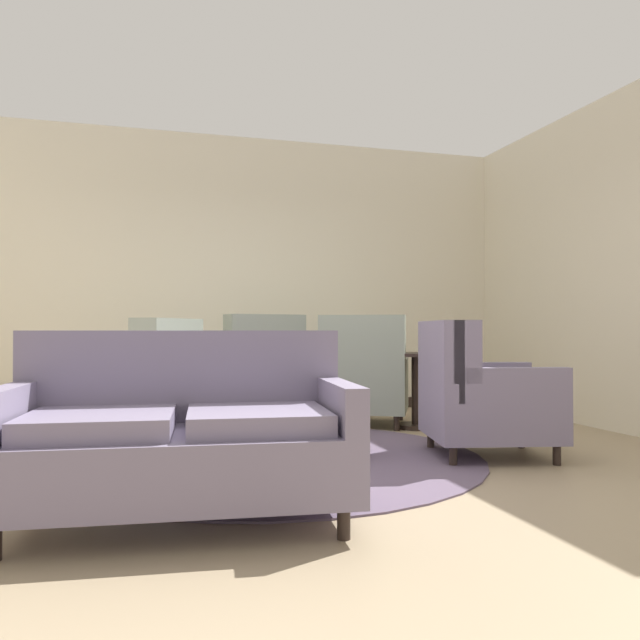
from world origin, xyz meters
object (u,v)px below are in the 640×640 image
Objects in this scene: side_table at (415,383)px; armchair_foreground_right at (256,380)px; armchair_near_window at (365,380)px; armchair_back_corner at (479,399)px; armchair_near_sideboard at (148,388)px; coffee_table at (301,407)px; settee at (181,439)px; porcelain_vase at (297,374)px.

armchair_foreground_right is at bearing 157.89° from side_table.
armchair_back_corner is at bearing 126.26° from armchair_near_window.
armchair_near_sideboard is 2.74m from armchair_back_corner.
side_table is (1.42, -0.58, -0.02)m from armchair_foreground_right.
armchair_foreground_right is (-1.31, 1.93, 0.02)m from armchair_back_corner.
coffee_table is at bearing -144.91° from side_table.
settee is 3.08m from armchair_foreground_right.
coffee_table is at bearing 78.43° from armchair_near_window.
settee is (-0.91, -1.39, -0.20)m from porcelain_vase.
armchair_near_window is at bearing 51.98° from porcelain_vase.
armchair_back_corner is at bearing 30.36° from settee.
armchair_near_sideboard is (-0.13, 2.47, 0.03)m from settee.
armchair_near_sideboard is at bearing 13.48° from armchair_foreground_right.
armchair_near_sideboard reaches higher than coffee_table.
coffee_table is 1.65m from side_table.
armchair_foreground_right is (-1.01, 0.29, 0.00)m from armchair_near_window.
armchair_near_window reaches higher than armchair_back_corner.
settee is at bearing -134.17° from side_table.
porcelain_vase is at bearing 62.19° from settee.
armchair_near_sideboard is at bearing 98.48° from settee.
side_table is (0.11, 1.35, 0.01)m from armchair_back_corner.
armchair_foreground_right is at bearing 46.39° from armchair_back_corner.
armchair_near_window reaches higher than coffee_table.
armchair_near_sideboard is 2.44m from side_table.
settee is 1.54× the size of armchair_near_sideboard.
porcelain_vase is at bearing -143.26° from coffee_table.
armchair_near_window reaches higher than settee.
porcelain_vase is 1.56m from armchair_foreground_right.
settee is 1.53× the size of armchair_near_window.
side_table is at bearing 146.44° from armchair_foreground_right.
armchair_near_sideboard is 1.12m from armchair_foreground_right.
porcelain_vase is at bearing 78.09° from armchair_near_sideboard.
settee is at bearing 61.84° from armchair_foreground_right.
armchair_back_corner reaches higher than settee.
armchair_foreground_right is 1.51× the size of side_table.
armchair_back_corner is at bearing 112.75° from armchair_foreground_right.
porcelain_vase is 0.31× the size of armchair_foreground_right.
armchair_near_sideboard is (-1.08, 1.05, 0.07)m from coffee_table.
side_table is at bearing 7.60° from armchair_back_corner.
coffee_table is at bearing 36.74° from porcelain_vase.
armchair_near_window is 1.01× the size of armchair_near_sideboard.
armchair_near_window is 1.05m from armchair_foreground_right.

